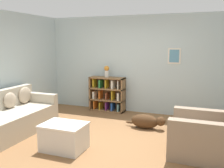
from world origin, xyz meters
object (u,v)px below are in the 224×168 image
at_px(recliner_chair, 207,135).
at_px(coffee_table, 64,136).
at_px(couch, 10,118).
at_px(bookshelf, 108,94).
at_px(vase, 107,71).
at_px(dog, 147,121).

height_order(recliner_chair, coffee_table, recliner_chair).
bearing_deg(coffee_table, couch, 168.77).
xyz_separation_m(bookshelf, coffee_table, (0.25, -2.69, -0.22)).
bearing_deg(vase, couch, -116.99).
bearing_deg(bookshelf, couch, -117.19).
relative_size(couch, dog, 2.26).
xyz_separation_m(couch, bookshelf, (1.23, 2.40, 0.14)).
relative_size(couch, coffee_table, 2.71).
bearing_deg(bookshelf, vase, -135.31).
bearing_deg(vase, dog, -37.35).
relative_size(coffee_table, dog, 0.83).
relative_size(recliner_chair, coffee_table, 1.39).
xyz_separation_m(recliner_chair, dog, (-1.24, 0.96, -0.20)).
distance_m(couch, vase, 2.78).
bearing_deg(vase, bookshelf, 44.69).
height_order(couch, coffee_table, couch).
relative_size(bookshelf, dog, 1.07).
distance_m(recliner_chair, coffee_table, 2.44).
bearing_deg(dog, bookshelf, 141.70).
distance_m(recliner_chair, vase, 3.39).
bearing_deg(coffee_table, recliner_chair, 15.55).
relative_size(recliner_chair, dog, 1.16).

